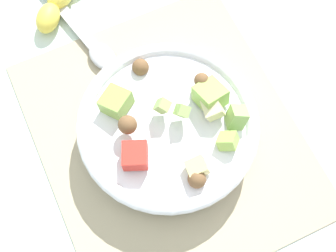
% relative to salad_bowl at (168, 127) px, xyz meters
% --- Properties ---
extents(ground_plane, '(2.40, 2.40, 0.00)m').
position_rel_salad_bowl_xyz_m(ground_plane, '(0.00, -0.00, -0.04)').
color(ground_plane, silver).
extents(placemat, '(0.43, 0.37, 0.01)m').
position_rel_salad_bowl_xyz_m(placemat, '(0.00, -0.00, -0.04)').
color(placemat, tan).
rests_on(placemat, ground_plane).
extents(salad_bowl, '(0.26, 0.26, 0.09)m').
position_rel_salad_bowl_xyz_m(salad_bowl, '(0.00, 0.00, 0.00)').
color(salad_bowl, white).
rests_on(salad_bowl, placemat).
extents(serving_spoon, '(0.22, 0.08, 0.01)m').
position_rel_salad_bowl_xyz_m(serving_spoon, '(-0.20, -0.05, -0.03)').
color(serving_spoon, '#B7B7BC').
rests_on(serving_spoon, placemat).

